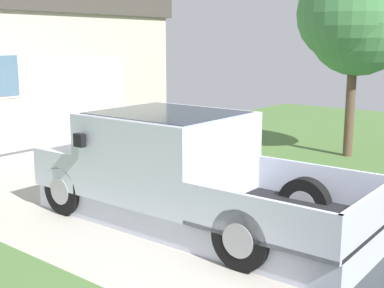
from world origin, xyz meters
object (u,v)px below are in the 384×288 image
at_px(handbag, 241,196).
at_px(front_yard_tree, 355,16).
at_px(person_with_hat, 237,153).
at_px(pickup_truck, 174,171).

xyz_separation_m(handbag, front_yard_tree, (4.81, 0.08, 3.25)).
bearing_deg(handbag, front_yard_tree, 0.96).
bearing_deg(handbag, person_with_hat, 54.50).
height_order(handbag, front_yard_tree, front_yard_tree).
distance_m(handbag, front_yard_tree, 5.80).
relative_size(pickup_truck, handbag, 12.70).
bearing_deg(pickup_truck, person_with_hat, -7.92).
height_order(pickup_truck, front_yard_tree, front_yard_tree).
bearing_deg(pickup_truck, front_yard_tree, -3.89).
xyz_separation_m(pickup_truck, handbag, (1.36, -0.37, -0.66)).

